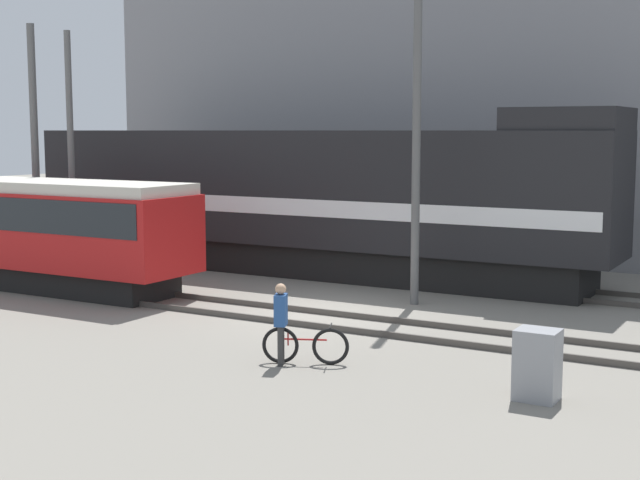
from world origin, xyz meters
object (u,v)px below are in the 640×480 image
(streetcar, at_px, (29,226))
(utility_pole_right, at_px, (417,123))
(freight_locomotive, at_px, (308,198))
(person, at_px, (281,316))
(signal_box, at_px, (537,365))
(bicycle, at_px, (305,346))
(utility_pole_left, at_px, (35,146))
(utility_pole_center, at_px, (71,151))

(streetcar, relative_size, utility_pole_right, 1.15)
(freight_locomotive, bearing_deg, utility_pole_right, -31.34)
(person, relative_size, signal_box, 1.33)
(freight_locomotive, xyz_separation_m, bicycle, (5.59, -9.57, -2.00))
(freight_locomotive, distance_m, utility_pole_left, 9.31)
(utility_pole_right, height_order, signal_box, utility_pole_right)
(utility_pole_left, bearing_deg, signal_box, -19.32)
(freight_locomotive, bearing_deg, utility_pole_left, -160.58)
(utility_pole_left, relative_size, utility_pole_right, 0.85)
(utility_pole_left, bearing_deg, bicycle, -24.63)
(streetcar, distance_m, signal_box, 16.24)
(bicycle, bearing_deg, freight_locomotive, 120.26)
(person, distance_m, signal_box, 4.92)
(bicycle, bearing_deg, utility_pole_left, 155.37)
(bicycle, distance_m, utility_pole_center, 14.61)
(utility_pole_right, bearing_deg, freight_locomotive, 148.66)
(person, distance_m, utility_pole_center, 14.31)
(utility_pole_center, height_order, utility_pole_right, utility_pole_right)
(freight_locomotive, distance_m, utility_pole_right, 6.30)
(streetcar, height_order, utility_pole_right, utility_pole_right)
(person, xyz_separation_m, utility_pole_left, (-13.87, 6.83, 3.00))
(bicycle, height_order, utility_pole_right, utility_pole_right)
(utility_pole_left, bearing_deg, utility_pole_center, 0.00)
(utility_pole_left, height_order, utility_pole_right, utility_pole_right)
(freight_locomotive, bearing_deg, person, -62.15)
(freight_locomotive, height_order, streetcar, freight_locomotive)
(person, height_order, utility_pole_left, utility_pole_left)
(freight_locomotive, bearing_deg, streetcar, -133.01)
(streetcar, bearing_deg, freight_locomotive, 46.99)
(signal_box, bearing_deg, freight_locomotive, 136.42)
(streetcar, relative_size, utility_pole_left, 1.35)
(utility_pole_right, bearing_deg, streetcar, -164.09)
(bicycle, xyz_separation_m, utility_pole_right, (-0.58, 6.53, 4.30))
(freight_locomotive, height_order, person, freight_locomotive)
(utility_pole_right, bearing_deg, utility_pole_center, 180.00)
(freight_locomotive, relative_size, utility_pole_right, 2.08)
(utility_pole_center, relative_size, signal_box, 6.36)
(bicycle, distance_m, signal_box, 4.54)
(freight_locomotive, height_order, signal_box, freight_locomotive)
(streetcar, xyz_separation_m, utility_pole_right, (10.69, 3.05, 2.90))
(utility_pole_right, bearing_deg, signal_box, -52.15)
(bicycle, relative_size, utility_pole_center, 0.21)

